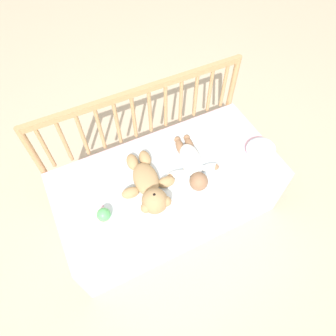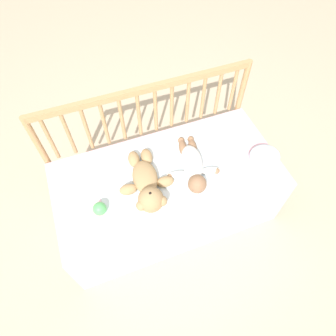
{
  "view_description": "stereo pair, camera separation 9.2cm",
  "coord_description": "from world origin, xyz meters",
  "px_view_note": "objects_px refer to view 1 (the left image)",
  "views": [
    {
      "loc": [
        -0.42,
        -0.84,
        1.88
      ],
      "look_at": [
        0.0,
        0.0,
        0.51
      ],
      "focal_mm": 32.0,
      "sensor_mm": 36.0,
      "label": 1
    },
    {
      "loc": [
        -0.33,
        -0.88,
        1.88
      ],
      "look_at": [
        0.0,
        0.0,
        0.51
      ],
      "focal_mm": 32.0,
      "sensor_mm": 36.0,
      "label": 2
    }
  ],
  "objects_px": {
    "teddy_bear": "(149,186)",
    "small_pillow": "(261,148)",
    "toy_ball": "(104,215)",
    "baby": "(192,163)"
  },
  "relations": [
    {
      "from": "teddy_bear",
      "to": "baby",
      "type": "height_order",
      "value": "teddy_bear"
    },
    {
      "from": "teddy_bear",
      "to": "toy_ball",
      "type": "relative_size",
      "value": 6.03
    },
    {
      "from": "toy_ball",
      "to": "small_pillow",
      "type": "xyz_separation_m",
      "value": [
        0.98,
        -0.0,
        -0.01
      ]
    },
    {
      "from": "teddy_bear",
      "to": "baby",
      "type": "relative_size",
      "value": 1.06
    },
    {
      "from": "baby",
      "to": "small_pillow",
      "type": "bearing_deg",
      "value": -10.43
    },
    {
      "from": "teddy_bear",
      "to": "small_pillow",
      "type": "bearing_deg",
      "value": -3.58
    },
    {
      "from": "baby",
      "to": "toy_ball",
      "type": "xyz_separation_m",
      "value": [
        -0.56,
        -0.08,
        -0.01
      ]
    },
    {
      "from": "small_pillow",
      "to": "toy_ball",
      "type": "bearing_deg",
      "value": 179.93
    },
    {
      "from": "toy_ball",
      "to": "baby",
      "type": "bearing_deg",
      "value": 7.93
    },
    {
      "from": "teddy_bear",
      "to": "baby",
      "type": "distance_m",
      "value": 0.29
    }
  ]
}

